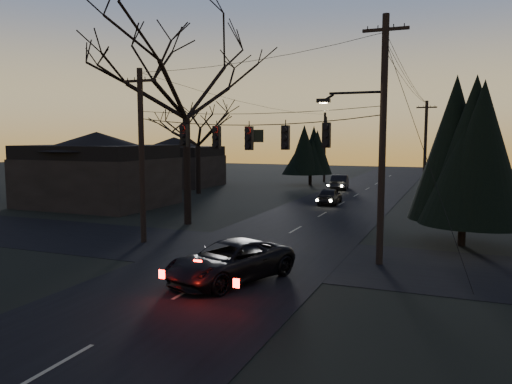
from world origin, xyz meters
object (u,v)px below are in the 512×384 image
at_px(bare_tree_left, 186,75).
at_px(suv_near, 230,262).
at_px(utility_pole_far_l, 324,182).
at_px(evergreen_right, 466,152).
at_px(sedan_oncoming_b, 340,182).
at_px(utility_pole_right, 379,264).
at_px(sedan_oncoming_a, 330,196).
at_px(utility_pole_left, 144,242).
at_px(utility_pole_far_r, 423,193).

relative_size(bare_tree_left, suv_near, 2.44).
height_order(utility_pole_far_l, suv_near, utility_pole_far_l).
xyz_separation_m(evergreen_right, sedan_oncoming_b, (-11.15, 23.41, -3.78)).
bearing_deg(evergreen_right, utility_pole_right, -121.60).
relative_size(utility_pole_right, sedan_oncoming_a, 2.68).
bearing_deg(sedan_oncoming_b, sedan_oncoming_a, 90.36).
relative_size(utility_pole_right, evergreen_right, 1.28).
height_order(utility_pole_right, suv_near, utility_pole_right).
relative_size(utility_pole_left, utility_pole_far_r, 1.00).
xyz_separation_m(utility_pole_far_r, evergreen_right, (3.15, -22.88, 4.50)).
bearing_deg(sedan_oncoming_a, suv_near, 91.40).
bearing_deg(suv_near, utility_pole_right, 64.64).
distance_m(utility_pole_right, sedan_oncoming_a, 18.47).
bearing_deg(utility_pole_far_l, sedan_oncoming_b, -64.84).
xyz_separation_m(bare_tree_left, suv_near, (7.40, -9.88, -8.08)).
relative_size(utility_pole_right, utility_pole_far_l, 1.25).
distance_m(suv_near, sedan_oncoming_b, 33.16).
bearing_deg(utility_pole_far_l, bare_tree_left, -91.12).
bearing_deg(utility_pole_far_l, evergreen_right, -64.62).
height_order(suv_near, sedan_oncoming_a, suv_near).
height_order(utility_pole_left, sedan_oncoming_b, utility_pole_left).
bearing_deg(utility_pole_far_r, utility_pole_right, -90.00).
bearing_deg(utility_pole_far_r, sedan_oncoming_b, 176.15).
distance_m(bare_tree_left, evergreen_right, 15.85).
relative_size(utility_pole_right, utility_pole_far_r, 1.18).
bearing_deg(bare_tree_left, suv_near, -53.17).
height_order(utility_pole_far_l, sedan_oncoming_a, utility_pole_far_l).
distance_m(bare_tree_left, sedan_oncoming_a, 15.58).
distance_m(evergreen_right, suv_near, 12.96).
height_order(utility_pole_right, bare_tree_left, bare_tree_left).
bearing_deg(sedan_oncoming_a, sedan_oncoming_b, -84.18).
bearing_deg(utility_pole_right, sedan_oncoming_a, 109.96).
xyz_separation_m(utility_pole_right, utility_pole_far_l, (-11.50, 36.00, 0.00)).
bearing_deg(bare_tree_left, utility_pole_right, -24.12).
bearing_deg(suv_near, utility_pole_far_r, 102.88).
height_order(utility_pole_left, evergreen_right, evergreen_right).
bearing_deg(utility_pole_left, bare_tree_left, 96.30).
height_order(utility_pole_far_r, sedan_oncoming_a, utility_pole_far_r).
height_order(utility_pole_right, sedan_oncoming_a, utility_pole_right).
xyz_separation_m(suv_near, sedan_oncoming_b, (-3.29, 33.00, 0.01)).
bearing_deg(utility_pole_far_l, sedan_oncoming_a, -74.42).
bearing_deg(evergreen_right, utility_pole_far_l, 115.38).
bearing_deg(bare_tree_left, utility_pole_far_r, 61.82).
bearing_deg(sedan_oncoming_a, utility_pole_far_l, -77.22).
bearing_deg(evergreen_right, suv_near, -129.32).
relative_size(evergreen_right, sedan_oncoming_b, 1.78).
height_order(utility_pole_right, utility_pole_left, utility_pole_right).
xyz_separation_m(utility_pole_left, sedan_oncoming_a, (5.20, 17.35, 0.63)).
distance_m(utility_pole_far_r, evergreen_right, 23.53).
distance_m(utility_pole_right, bare_tree_left, 15.91).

